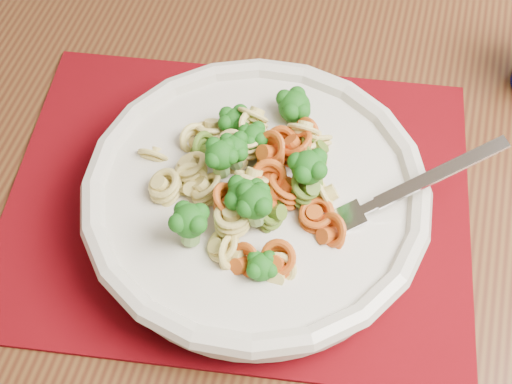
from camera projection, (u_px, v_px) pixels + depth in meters
The scene contains 5 objects.
dining_table at pixel (286, 220), 0.71m from camera, with size 1.83×1.53×0.70m.
placemat at pixel (238, 200), 0.62m from camera, with size 0.40×0.31×0.00m, color #60040C.
pasta_bowl at pixel (256, 198), 0.59m from camera, with size 0.29×0.29×0.05m.
pasta_broccoli_heap at pixel (256, 188), 0.57m from camera, with size 0.24×0.24×0.06m, color #D8BD6A, non-canonical shape.
fork at pixel (348, 217), 0.56m from camera, with size 0.19×0.02×0.01m, color silver, non-canonical shape.
Camera 1 is at (-0.43, -0.88, 1.23)m, focal length 50.00 mm.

